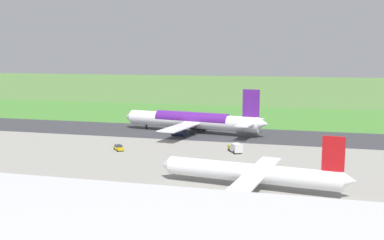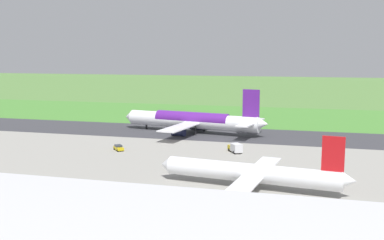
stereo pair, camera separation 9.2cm
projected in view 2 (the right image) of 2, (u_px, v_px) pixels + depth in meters
ground_plane at (154, 131)px, 161.68m from camera, size 800.00×800.00×0.00m
runway_asphalt at (154, 131)px, 161.68m from camera, size 600.00×28.01×0.06m
apron_concrete at (77, 168)px, 109.67m from camera, size 440.00×110.00×0.05m
grass_verge_foreground at (186, 115)px, 202.72m from camera, size 600.00×80.00×0.04m
airliner_main at (193, 120)px, 157.28m from camera, size 53.98×44.39×15.88m
airliner_parked_near at (252, 173)px, 92.70m from camera, size 40.74×33.44×11.90m
service_truck_fuel at (235, 148)px, 126.20m from camera, size 4.99×6.11×2.65m
service_car_ops at (119, 148)px, 129.12m from camera, size 4.16×4.32×1.62m
no_stopping_sign at (136, 112)px, 203.91m from camera, size 0.60×0.10×2.22m
traffic_cone_orange at (133, 112)px, 212.34m from camera, size 0.40×0.40×0.55m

